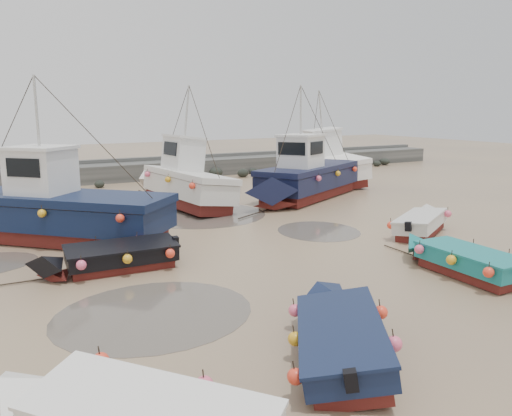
{
  "coord_description": "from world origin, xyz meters",
  "views": [
    {
      "loc": [
        -7.79,
        -13.06,
        5.07
      ],
      "look_at": [
        1.17,
        2.78,
        1.4
      ],
      "focal_mm": 35.0,
      "sensor_mm": 36.0,
      "label": 1
    }
  ],
  "objects_px": {
    "dinghy_3": "(424,220)",
    "person": "(82,248)",
    "dinghy_4": "(110,254)",
    "dinghy_0": "(131,410)",
    "dinghy_2": "(461,256)",
    "cabin_boat_2": "(305,176)",
    "cabin_boat_0": "(54,208)",
    "cabin_boat_1": "(180,180)",
    "cabin_boat_3": "(328,163)",
    "dinghy_1": "(344,329)"
  },
  "relations": [
    {
      "from": "dinghy_1",
      "to": "cabin_boat_0",
      "type": "distance_m",
      "value": 13.24
    },
    {
      "from": "dinghy_1",
      "to": "cabin_boat_1",
      "type": "distance_m",
      "value": 17.1
    },
    {
      "from": "dinghy_3",
      "to": "cabin_boat_2",
      "type": "xyz_separation_m",
      "value": [
        0.19,
        8.79,
        0.76
      ]
    },
    {
      "from": "cabin_boat_0",
      "to": "dinghy_4",
      "type": "bearing_deg",
      "value": -124.3
    },
    {
      "from": "dinghy_0",
      "to": "cabin_boat_0",
      "type": "height_order",
      "value": "cabin_boat_0"
    },
    {
      "from": "person",
      "to": "cabin_boat_1",
      "type": "bearing_deg",
      "value": -140.85
    },
    {
      "from": "dinghy_3",
      "to": "cabin_boat_1",
      "type": "relative_size",
      "value": 0.56
    },
    {
      "from": "dinghy_1",
      "to": "cabin_boat_2",
      "type": "distance_m",
      "value": 18.03
    },
    {
      "from": "cabin_boat_1",
      "to": "dinghy_2",
      "type": "bearing_deg",
      "value": -82.36
    },
    {
      "from": "person",
      "to": "dinghy_2",
      "type": "bearing_deg",
      "value": 133.61
    },
    {
      "from": "person",
      "to": "cabin_boat_0",
      "type": "bearing_deg",
      "value": -70.23
    },
    {
      "from": "dinghy_2",
      "to": "cabin_boat_3",
      "type": "height_order",
      "value": "cabin_boat_3"
    },
    {
      "from": "dinghy_0",
      "to": "dinghy_4",
      "type": "distance_m",
      "value": 8.63
    },
    {
      "from": "dinghy_3",
      "to": "cabin_boat_2",
      "type": "distance_m",
      "value": 8.83
    },
    {
      "from": "cabin_boat_0",
      "to": "person",
      "type": "xyz_separation_m",
      "value": [
        0.69,
        -1.55,
        -1.31
      ]
    },
    {
      "from": "dinghy_3",
      "to": "cabin_boat_3",
      "type": "bearing_deg",
      "value": 129.39
    },
    {
      "from": "dinghy_4",
      "to": "person",
      "type": "relative_size",
      "value": 3.43
    },
    {
      "from": "cabin_boat_0",
      "to": "cabin_boat_2",
      "type": "xyz_separation_m",
      "value": [
        13.51,
        2.59,
        0.01
      ]
    },
    {
      "from": "cabin_boat_3",
      "to": "dinghy_2",
      "type": "bearing_deg",
      "value": -100.05
    },
    {
      "from": "dinghy_2",
      "to": "cabin_boat_3",
      "type": "bearing_deg",
      "value": 66.56
    },
    {
      "from": "dinghy_4",
      "to": "cabin_boat_2",
      "type": "height_order",
      "value": "cabin_boat_2"
    },
    {
      "from": "dinghy_4",
      "to": "cabin_boat_3",
      "type": "distance_m",
      "value": 21.58
    },
    {
      "from": "dinghy_0",
      "to": "cabin_boat_0",
      "type": "xyz_separation_m",
      "value": [
        0.75,
        13.25,
        0.77
      ]
    },
    {
      "from": "dinghy_4",
      "to": "cabin_boat_1",
      "type": "bearing_deg",
      "value": -29.93
    },
    {
      "from": "dinghy_4",
      "to": "cabin_boat_1",
      "type": "xyz_separation_m",
      "value": [
        5.83,
        8.98,
        0.81
      ]
    },
    {
      "from": "dinghy_3",
      "to": "dinghy_4",
      "type": "height_order",
      "value": "same"
    },
    {
      "from": "dinghy_0",
      "to": "dinghy_4",
      "type": "xyz_separation_m",
      "value": [
        1.71,
        8.46,
        0.01
      ]
    },
    {
      "from": "cabin_boat_2",
      "to": "cabin_boat_1",
      "type": "bearing_deg",
      "value": 49.79
    },
    {
      "from": "dinghy_2",
      "to": "cabin_boat_2",
      "type": "xyz_separation_m",
      "value": [
        3.14,
        12.94,
        0.76
      ]
    },
    {
      "from": "cabin_boat_0",
      "to": "person",
      "type": "distance_m",
      "value": 2.14
    },
    {
      "from": "dinghy_2",
      "to": "dinghy_4",
      "type": "bearing_deg",
      "value": 151.49
    },
    {
      "from": "dinghy_3",
      "to": "dinghy_4",
      "type": "relative_size",
      "value": 0.93
    },
    {
      "from": "dinghy_0",
      "to": "dinghy_3",
      "type": "xyz_separation_m",
      "value": [
        14.08,
        7.04,
        0.01
      ]
    },
    {
      "from": "dinghy_3",
      "to": "cabin_boat_0",
      "type": "bearing_deg",
      "value": -143.55
    },
    {
      "from": "dinghy_4",
      "to": "cabin_boat_2",
      "type": "bearing_deg",
      "value": -56.54
    },
    {
      "from": "dinghy_3",
      "to": "cabin_boat_0",
      "type": "distance_m",
      "value": 14.72
    },
    {
      "from": "cabin_boat_1",
      "to": "dinghy_3",
      "type": "bearing_deg",
      "value": -64.06
    },
    {
      "from": "cabin_boat_3",
      "to": "dinghy_3",
      "type": "bearing_deg",
      "value": -96.6
    },
    {
      "from": "dinghy_2",
      "to": "dinghy_3",
      "type": "distance_m",
      "value": 5.09
    },
    {
      "from": "dinghy_0",
      "to": "cabin_boat_0",
      "type": "distance_m",
      "value": 13.3
    },
    {
      "from": "dinghy_0",
      "to": "dinghy_2",
      "type": "distance_m",
      "value": 11.5
    },
    {
      "from": "dinghy_3",
      "to": "cabin_boat_1",
      "type": "xyz_separation_m",
      "value": [
        -6.55,
        10.4,
        0.81
      ]
    },
    {
      "from": "cabin_boat_2",
      "to": "dinghy_3",
      "type": "bearing_deg",
      "value": 151.98
    },
    {
      "from": "dinghy_1",
      "to": "dinghy_4",
      "type": "distance_m",
      "value": 8.38
    },
    {
      "from": "dinghy_1",
      "to": "person",
      "type": "relative_size",
      "value": 3.23
    },
    {
      "from": "dinghy_1",
      "to": "cabin_boat_2",
      "type": "relative_size",
      "value": 0.52
    },
    {
      "from": "dinghy_3",
      "to": "cabin_boat_0",
      "type": "height_order",
      "value": "cabin_boat_0"
    },
    {
      "from": "dinghy_3",
      "to": "person",
      "type": "height_order",
      "value": "dinghy_3"
    },
    {
      "from": "cabin_boat_3",
      "to": "person",
      "type": "bearing_deg",
      "value": -138.48
    },
    {
      "from": "cabin_boat_2",
      "to": "person",
      "type": "relative_size",
      "value": 6.18
    }
  ]
}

